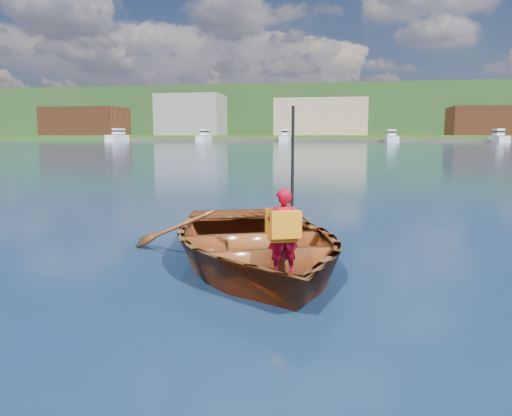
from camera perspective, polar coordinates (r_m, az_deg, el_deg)
ground at (r=6.11m, az=-11.96°, el=-7.77°), size 600.00×600.00×0.00m
rowboat at (r=6.50m, az=-0.30°, el=-3.87°), size 4.52×5.22×0.90m
child_paddler at (r=5.62m, az=3.12°, el=-2.50°), size 0.44×0.44×1.90m
shoreline at (r=242.23m, az=9.37°, el=10.13°), size 400.00×140.00×22.00m
dock at (r=153.65m, az=12.70°, el=7.52°), size 160.05×8.68×0.80m
waterfront_buildings at (r=170.85m, az=6.51°, el=10.18°), size 202.00×16.00×14.00m
marina_yachts at (r=148.75m, az=9.35°, el=7.97°), size 138.94×11.97×4.36m
hillside_trees at (r=244.92m, az=9.40°, el=11.98°), size 312.73×82.21×23.98m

